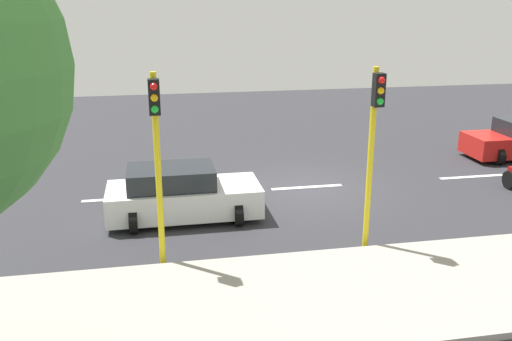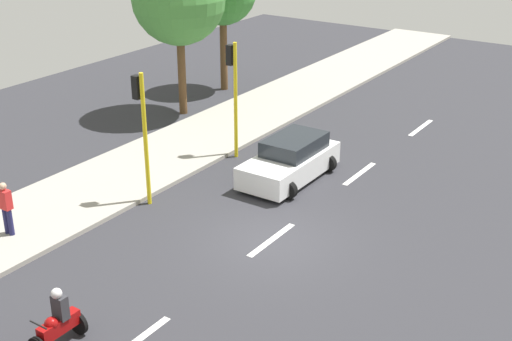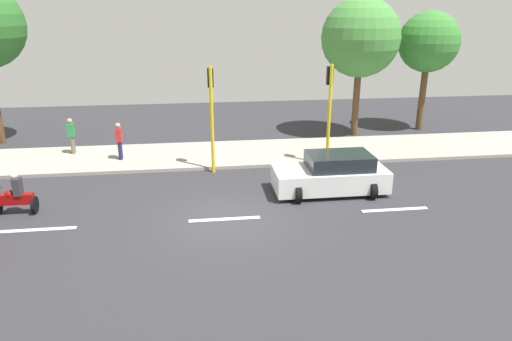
# 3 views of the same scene
# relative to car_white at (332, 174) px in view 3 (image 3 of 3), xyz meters

# --- Properties ---
(ground_plane) EXTENTS (40.00, 60.00, 0.10)m
(ground_plane) POSITION_rel_car_white_xyz_m (-1.92, 4.23, -0.76)
(ground_plane) COLOR #2D2D33
(sidewalk) EXTENTS (4.00, 60.00, 0.15)m
(sidewalk) POSITION_rel_car_white_xyz_m (5.08, 4.23, -0.64)
(sidewalk) COLOR #9E998E
(sidewalk) RESTS_ON ground
(lane_stripe_north) EXTENTS (0.20, 2.40, 0.01)m
(lane_stripe_north) POSITION_rel_car_white_xyz_m (-1.92, -1.77, -0.71)
(lane_stripe_north) COLOR white
(lane_stripe_north) RESTS_ON ground
(lane_stripe_mid) EXTENTS (0.20, 2.40, 0.01)m
(lane_stripe_mid) POSITION_rel_car_white_xyz_m (-1.92, 4.23, -0.71)
(lane_stripe_mid) COLOR white
(lane_stripe_mid) RESTS_ON ground
(lane_stripe_south) EXTENTS (0.20, 2.40, 0.01)m
(lane_stripe_south) POSITION_rel_car_white_xyz_m (-1.92, 10.23, -0.71)
(lane_stripe_south) COLOR white
(lane_stripe_south) RESTS_ON ground
(car_white) EXTENTS (2.28, 4.27, 1.52)m
(car_white) POSITION_rel_car_white_xyz_m (0.00, 0.00, 0.00)
(car_white) COLOR white
(car_white) RESTS_ON ground
(motorcycle) EXTENTS (0.60, 1.30, 1.53)m
(motorcycle) POSITION_rel_car_white_xyz_m (-0.55, 11.26, -0.07)
(motorcycle) COLOR black
(motorcycle) RESTS_ON ground
(pedestrian_near_signal) EXTENTS (0.40, 0.24, 1.69)m
(pedestrian_near_signal) POSITION_rel_car_white_xyz_m (5.93, 10.90, 0.35)
(pedestrian_near_signal) COLOR #72604C
(pedestrian_near_signal) RESTS_ON sidewalk
(pedestrian_by_tree) EXTENTS (0.40, 0.24, 1.69)m
(pedestrian_by_tree) POSITION_rel_car_white_xyz_m (4.73, 8.54, 0.35)
(pedestrian_by_tree) COLOR #1E1E4C
(pedestrian_by_tree) RESTS_ON sidewalk
(traffic_light_corner) EXTENTS (0.49, 0.24, 4.50)m
(traffic_light_corner) POSITION_rel_car_white_xyz_m (2.93, 4.40, 2.22)
(traffic_light_corner) COLOR yellow
(traffic_light_corner) RESTS_ON ground
(traffic_light_midblock) EXTENTS (0.49, 0.24, 4.50)m
(traffic_light_midblock) POSITION_rel_car_white_xyz_m (2.93, -0.62, 2.22)
(traffic_light_midblock) COLOR yellow
(traffic_light_midblock) RESTS_ON ground
(street_tree_center) EXTENTS (3.29, 3.29, 6.56)m
(street_tree_center) POSITION_rel_car_white_xyz_m (8.62, -7.73, 4.17)
(street_tree_center) COLOR brown
(street_tree_center) RESTS_ON ground
(street_tree_north) EXTENTS (4.08, 4.08, 7.26)m
(street_tree_north) POSITION_rel_car_white_xyz_m (7.92, -3.59, 4.48)
(street_tree_north) COLOR brown
(street_tree_north) RESTS_ON ground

